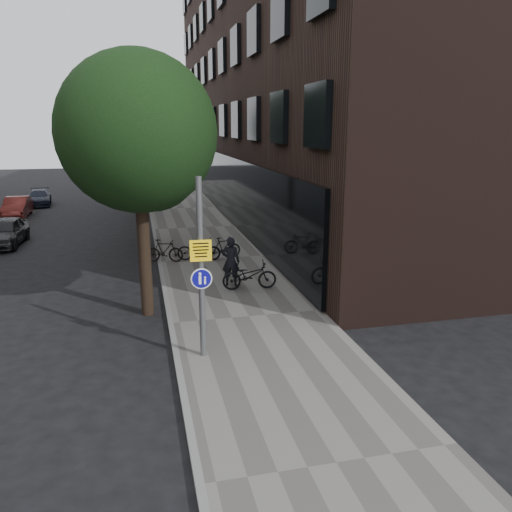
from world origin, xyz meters
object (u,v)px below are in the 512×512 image
object	(u,v)px
parked_bike_facade_near	(249,275)
parked_car_near	(5,232)
signpost	(201,269)
pedestrian	(231,261)

from	to	relation	value
parked_bike_facade_near	parked_car_near	bearing A→B (deg)	50.91
parked_bike_facade_near	parked_car_near	distance (m)	13.40
signpost	parked_bike_facade_near	size ratio (longest dim) A/B	2.35
signpost	parked_car_near	xyz separation A→B (m)	(-7.51, 13.90, -1.63)
pedestrian	parked_bike_facade_near	xyz separation A→B (m)	(0.54, -0.53, -0.38)
signpost	parked_bike_facade_near	distance (m)	5.38
signpost	pedestrian	world-z (taller)	signpost
signpost	parked_bike_facade_near	world-z (taller)	signpost
signpost	parked_car_near	bearing A→B (deg)	120.76
signpost	pedestrian	distance (m)	5.57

